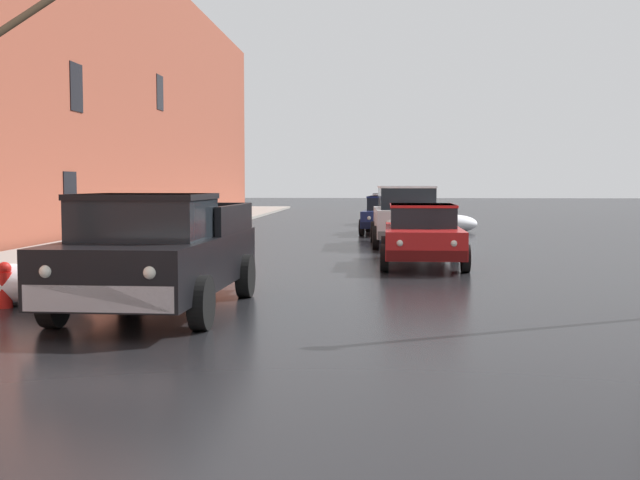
% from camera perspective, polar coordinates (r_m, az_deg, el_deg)
% --- Properties ---
extents(left_sidewalk_slab, '(3.31, 80.00, 0.13)m').
position_cam_1_polar(left_sidewalk_slab, '(22.68, -16.95, -0.77)').
color(left_sidewalk_slab, gray).
rests_on(left_sidewalk_slab, ground).
extents(snow_bank_along_left_kerb, '(1.76, 1.42, 0.68)m').
position_cam_1_polar(snow_bank_along_left_kerb, '(31.42, 9.46, 1.15)').
color(snow_bank_along_left_kerb, white).
rests_on(snow_bank_along_left_kerb, ground).
extents(pickup_truck_black_approaching_near_lane, '(2.32, 5.18, 1.76)m').
position_cam_1_polar(pickup_truck_black_approaching_near_lane, '(12.07, -11.47, -0.89)').
color(pickup_truck_black_approaching_near_lane, black).
rests_on(pickup_truck_black_approaching_near_lane, ground).
extents(sedan_red_parked_kerbside_close, '(1.96, 4.36, 1.42)m').
position_cam_1_polar(sedan_red_parked_kerbside_close, '(18.68, 7.28, 0.49)').
color(sedan_red_parked_kerbside_close, red).
rests_on(sedan_red_parked_kerbside_close, ground).
extents(suv_white_parked_kerbside_mid, '(2.13, 4.55, 1.82)m').
position_cam_1_polar(suv_white_parked_kerbside_mid, '(24.49, 6.09, 1.90)').
color(suv_white_parked_kerbside_mid, silver).
rests_on(suv_white_parked_kerbside_mid, ground).
extents(sedan_darkblue_parked_far_down_block, '(2.25, 4.34, 1.42)m').
position_cam_1_polar(sedan_darkblue_parked_far_down_block, '(30.36, 4.95, 1.88)').
color(sedan_darkblue_parked_far_down_block, navy).
rests_on(sedan_darkblue_parked_far_down_block, ground).
extents(sedan_silver_queued_behind_truck, '(1.89, 4.02, 1.42)m').
position_cam_1_polar(sedan_silver_queued_behind_truck, '(37.12, 4.88, 2.27)').
color(sedan_silver_queued_behind_truck, '#B7B7BC').
rests_on(sedan_silver_queued_behind_truck, ground).
extents(fire_hydrant, '(0.42, 0.22, 0.71)m').
position_cam_1_polar(fire_hydrant, '(13.16, -21.51, -2.98)').
color(fire_hydrant, red).
rests_on(fire_hydrant, ground).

